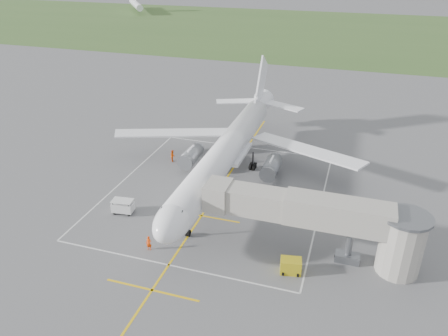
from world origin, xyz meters
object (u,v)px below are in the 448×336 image
(jet_bridge, at_px, (330,220))
(baggage_cart, at_px, (123,206))
(airliner, at_px, (227,150))
(ramp_worker_wing, at_px, (173,156))
(gpu_unit, at_px, (291,266))
(ramp_worker_nose, at_px, (149,243))

(jet_bridge, distance_m, baggage_cart, 25.72)
(baggage_cart, bearing_deg, jet_bridge, -9.33)
(airliner, height_order, ramp_worker_wing, airliner)
(ramp_worker_wing, bearing_deg, airliner, -138.97)
(baggage_cart, bearing_deg, gpu_unit, -18.98)
(jet_bridge, relative_size, ramp_worker_nose, 13.52)
(gpu_unit, xyz_separation_m, baggage_cart, (-22.21, 4.80, 0.14))
(airliner, bearing_deg, ramp_worker_wing, 165.04)
(airliner, height_order, jet_bridge, airliner)
(airliner, height_order, baggage_cart, airliner)
(airliner, bearing_deg, jet_bridge, -42.19)
(ramp_worker_nose, bearing_deg, ramp_worker_wing, 101.74)
(gpu_unit, xyz_separation_m, ramp_worker_nose, (-15.67, -1.05, 0.07))
(airliner, xyz_separation_m, gpu_unit, (12.52, -17.92, -3.60))
(jet_bridge, bearing_deg, airliner, 137.81)
(ramp_worker_wing, bearing_deg, ramp_worker_nose, 163.04)
(ramp_worker_wing, bearing_deg, baggage_cart, 146.29)
(gpu_unit, distance_m, ramp_worker_wing, 30.31)
(airliner, bearing_deg, baggage_cart, -126.43)
(airliner, relative_size, baggage_cart, 16.72)
(ramp_worker_nose, distance_m, ramp_worker_wing, 22.57)
(airliner, distance_m, ramp_worker_nose, 19.55)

